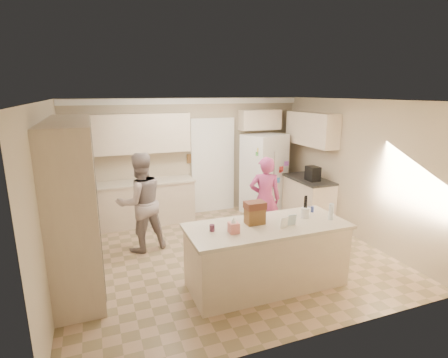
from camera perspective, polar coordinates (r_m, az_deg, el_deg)
name	(u,v)px	position (r m, az deg, el deg)	size (l,w,h in m)	color
floor	(226,255)	(6.17, 0.29, -12.26)	(5.20, 4.60, 0.02)	tan
ceiling	(226,99)	(5.53, 0.32, 12.86)	(5.20, 4.60, 0.02)	white
wall_back	(189,157)	(7.86, -5.76, 3.54)	(5.20, 0.02, 2.60)	tan
wall_front	(306,233)	(3.76, 13.20, -8.65)	(5.20, 0.02, 2.60)	tan
wall_left	(50,198)	(5.39, -26.59, -2.81)	(0.02, 4.60, 2.60)	tan
wall_right	(354,169)	(7.06, 20.50, 1.50)	(0.02, 4.60, 2.60)	tan
crown_back	(188,101)	(7.69, -5.89, 12.53)	(5.20, 0.08, 0.12)	white
pantry_bank	(75,200)	(5.59, -23.11, -3.21)	(0.60, 2.60, 2.35)	beige
back_base_cab	(141,204)	(7.57, -13.43, -3.93)	(2.20, 0.60, 0.88)	beige
back_countertop	(140,183)	(7.43, -13.62, -0.57)	(2.24, 0.63, 0.04)	beige
back_upper_cab	(136,134)	(7.38, -14.21, 7.21)	(2.20, 0.35, 0.80)	beige
doorway_opening	(213,167)	(8.04, -1.87, 2.02)	(0.90, 0.06, 2.10)	black
doorway_casing	(213,167)	(8.01, -1.79, 1.97)	(1.02, 0.03, 2.22)	white
wall_frame_upper	(190,146)	(7.79, -5.58, 5.31)	(0.15, 0.02, 0.20)	brown
wall_frame_lower	(190,158)	(7.83, -5.54, 3.36)	(0.15, 0.02, 0.20)	brown
refrigerator	(264,174)	(8.07, 6.53, 0.89)	(0.90, 0.70, 1.80)	white
fridge_seam	(271,177)	(7.76, 7.73, 0.33)	(0.01, 0.02, 1.78)	gray
fridge_dispenser	(263,167)	(7.60, 6.36, 2.00)	(0.22, 0.03, 0.35)	black
fridge_handle_l	(270,171)	(7.69, 7.49, 1.36)	(0.02, 0.02, 0.85)	silver
fridge_handle_r	(274,170)	(7.74, 8.14, 1.41)	(0.02, 0.02, 0.85)	silver
over_fridge_cab	(260,120)	(8.17, 5.85, 9.60)	(0.95, 0.35, 0.45)	beige
right_base_cab	(308,200)	(7.85, 13.49, -3.28)	(0.60, 1.20, 0.88)	beige
right_countertop	(308,179)	(7.72, 13.62, -0.02)	(0.63, 1.24, 0.04)	#2D2B28
right_upper_cab	(311,129)	(7.78, 14.07, 7.92)	(0.35, 1.50, 0.70)	beige
coffee_maker	(313,174)	(7.50, 14.29, 0.86)	(0.22, 0.28, 0.30)	black
island_base	(266,256)	(5.15, 6.93, -12.41)	(2.20, 0.90, 0.88)	beige
island_top	(267,226)	(4.96, 7.09, -7.65)	(2.28, 0.96, 0.05)	beige
utensil_crock	(305,213)	(5.29, 13.15, -5.39)	(0.13, 0.13, 0.15)	white
tissue_box	(234,228)	(4.62, 1.60, -7.94)	(0.13, 0.13, 0.14)	#E57E77
tissue_plume	(234,220)	(4.58, 1.61, -6.67)	(0.08, 0.08, 0.08)	white
dollhouse_body	(255,216)	(4.93, 5.04, -6.05)	(0.26, 0.18, 0.22)	brown
dollhouse_roof	(255,205)	(4.88, 5.08, -4.29)	(0.28, 0.20, 0.10)	#592D1E
jam_jar	(212,228)	(4.68, -1.97, -7.98)	(0.07, 0.07, 0.09)	#59263F
greeting_card_a	(284,223)	(4.83, 9.82, -7.03)	(0.12, 0.01, 0.16)	white
greeting_card_b	(292,220)	(4.95, 11.04, -6.59)	(0.12, 0.01, 0.16)	silver
water_bottle	(331,212)	(5.29, 17.09, -5.12)	(0.07, 0.07, 0.24)	silver
shaker_salt	(308,210)	(5.52, 13.63, -4.91)	(0.05, 0.05, 0.09)	#404E96
shaker_pepper	(312,209)	(5.56, 14.23, -4.81)	(0.05, 0.05, 0.09)	#404E96
teen_boy	(141,202)	(6.20, -13.44, -3.73)	(0.85, 0.66, 1.74)	#9C9794
teen_girl	(265,199)	(6.51, 6.68, -3.26)	(0.58, 0.38, 1.59)	#A6318E
fridge_magnets	(271,177)	(7.76, 7.75, 0.31)	(0.76, 0.02, 1.44)	tan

